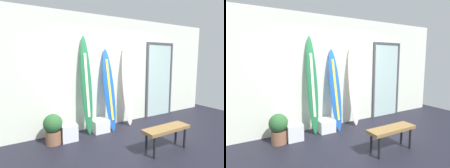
{
  "view_description": "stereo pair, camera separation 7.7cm",
  "coord_description": "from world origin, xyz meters",
  "views": [
    {
      "loc": [
        -2.45,
        -2.98,
        1.73
      ],
      "look_at": [
        -0.09,
        0.95,
        1.12
      ],
      "focal_mm": 30.03,
      "sensor_mm": 36.0,
      "label": 1
    },
    {
      "loc": [
        -2.38,
        -3.02,
        1.73
      ],
      "look_at": [
        -0.09,
        0.95,
        1.12
      ],
      "focal_mm": 30.03,
      "sensor_mm": 36.0,
      "label": 2
    }
  ],
  "objects": [
    {
      "name": "ground",
      "position": [
        0.0,
        0.0,
        -0.02
      ],
      "size": [
        8.0,
        8.0,
        0.04
      ],
      "primitive_type": "cube",
      "color": "black"
    },
    {
      "name": "wall_back",
      "position": [
        0.0,
        1.3,
        1.4
      ],
      "size": [
        7.2,
        0.2,
        2.8
      ],
      "primitive_type": "cube",
      "color": "silver",
      "rests_on": "ground"
    },
    {
      "name": "surfboard_emerald",
      "position": [
        -0.76,
        0.99,
        1.14
      ],
      "size": [
        0.26,
        0.37,
        2.28
      ],
      "color": "#21723F",
      "rests_on": "ground"
    },
    {
      "name": "surfboard_cobalt",
      "position": [
        -0.18,
        0.94,
        1.0
      ],
      "size": [
        0.29,
        0.5,
        1.99
      ],
      "color": "blue",
      "rests_on": "ground"
    },
    {
      "name": "surfboard_ivory",
      "position": [
        0.41,
        1.0,
        1.04
      ],
      "size": [
        0.31,
        0.37,
        2.1
      ],
      "color": "silver",
      "rests_on": "ground"
    },
    {
      "name": "display_block_left",
      "position": [
        -0.47,
        0.9,
        0.15
      ],
      "size": [
        0.39,
        0.39,
        0.29
      ],
      "color": "white",
      "rests_on": "ground"
    },
    {
      "name": "display_block_center",
      "position": [
        -1.27,
        0.81,
        0.18
      ],
      "size": [
        0.34,
        0.34,
        0.35
      ],
      "color": "white",
      "rests_on": "ground"
    },
    {
      "name": "glass_door",
      "position": [
        1.73,
        1.18,
        1.14
      ],
      "size": [
        1.04,
        0.06,
        2.22
      ],
      "color": "silver",
      "rests_on": "ground"
    },
    {
      "name": "potted_plant",
      "position": [
        -1.59,
        0.8,
        0.34
      ],
      "size": [
        0.39,
        0.39,
        0.62
      ],
      "color": "brown",
      "rests_on": "ground"
    },
    {
      "name": "bench",
      "position": [
        0.18,
        -0.6,
        0.4
      ],
      "size": [
        0.99,
        0.31,
        0.46
      ],
      "color": "olive",
      "rests_on": "ground"
    }
  ]
}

